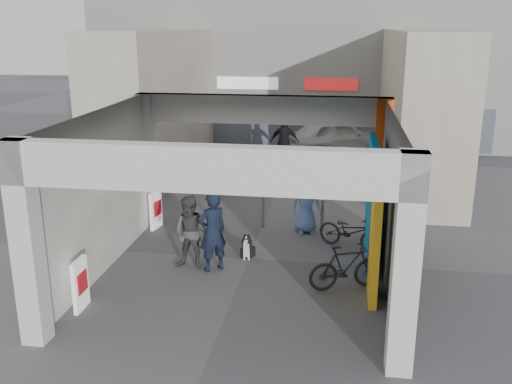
% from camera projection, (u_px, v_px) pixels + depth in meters
% --- Properties ---
extents(ground, '(90.00, 90.00, 0.00)m').
position_uv_depth(ground, '(249.00, 259.00, 13.11)').
color(ground, '#525257').
rests_on(ground, ground).
extents(arcade_canopy, '(6.40, 6.45, 6.40)m').
position_uv_depth(arcade_canopy, '(268.00, 172.00, 11.60)').
color(arcade_canopy, '#B7B7B3').
rests_on(arcade_canopy, ground).
extents(far_building, '(18.00, 4.08, 8.00)m').
position_uv_depth(far_building, '(299.00, 52.00, 25.25)').
color(far_building, silver).
rests_on(far_building, ground).
extents(plaza_bldg_left, '(2.00, 9.00, 5.00)m').
position_uv_depth(plaza_bldg_left, '(157.00, 103.00, 20.16)').
color(plaza_bldg_left, '#B1A793').
rests_on(plaza_bldg_left, ground).
extents(plaza_bldg_right, '(2.00, 9.00, 5.00)m').
position_uv_depth(plaza_bldg_right, '(419.00, 108.00, 18.88)').
color(plaza_bldg_right, '#B1A793').
rests_on(plaza_bldg_right, ground).
extents(bollard_left, '(0.09, 0.09, 0.88)m').
position_uv_depth(bollard_left, '(211.00, 204.00, 15.65)').
color(bollard_left, '#92959A').
rests_on(bollard_left, ground).
extents(bollard_center, '(0.09, 0.09, 0.89)m').
position_uv_depth(bollard_center, '(263.00, 211.00, 15.08)').
color(bollard_center, '#92959A').
rests_on(bollard_center, ground).
extents(bollard_right, '(0.09, 0.09, 0.82)m').
position_uv_depth(bollard_right, '(322.00, 214.00, 14.91)').
color(bollard_right, '#92959A').
rests_on(bollard_right, ground).
extents(advert_board_near, '(0.10, 0.55, 1.00)m').
position_uv_depth(advert_board_near, '(80.00, 284.00, 10.68)').
color(advert_board_near, white).
rests_on(advert_board_near, ground).
extents(advert_board_far, '(0.18, 0.56, 1.00)m').
position_uv_depth(advert_board_far, '(156.00, 210.00, 14.96)').
color(advert_board_far, white).
rests_on(advert_board_far, ground).
extents(cafe_set, '(1.40, 1.13, 0.84)m').
position_uv_depth(cafe_set, '(223.00, 181.00, 18.46)').
color(cafe_set, '#959599').
rests_on(cafe_set, ground).
extents(produce_stand, '(1.19, 0.65, 0.79)m').
position_uv_depth(produce_stand, '(225.00, 180.00, 18.56)').
color(produce_stand, black).
rests_on(produce_stand, ground).
extents(crate_stack, '(0.52, 0.44, 0.56)m').
position_uv_depth(crate_stack, '(292.00, 165.00, 20.70)').
color(crate_stack, '#18551A').
rests_on(crate_stack, ground).
extents(border_collie, '(0.23, 0.45, 0.62)m').
position_uv_depth(border_collie, '(247.00, 248.00, 13.09)').
color(border_collie, black).
rests_on(border_collie, ground).
extents(man_with_dog, '(0.77, 0.74, 1.78)m').
position_uv_depth(man_with_dog, '(212.00, 232.00, 12.28)').
color(man_with_dog, black).
rests_on(man_with_dog, ground).
extents(man_back_turned, '(0.86, 0.71, 1.64)m').
position_uv_depth(man_back_turned, '(191.00, 233.00, 12.39)').
color(man_back_turned, '#3C3C3E').
rests_on(man_back_turned, ground).
extents(man_elderly, '(0.87, 0.69, 1.55)m').
position_uv_depth(man_elderly, '(306.00, 203.00, 14.59)').
color(man_elderly, '#5B75B1').
rests_on(man_elderly, ground).
extents(man_crates, '(1.11, 0.52, 1.84)m').
position_uv_depth(man_crates, '(285.00, 142.00, 21.51)').
color(man_crates, black).
rests_on(man_crates, ground).
extents(bicycle_front, '(1.74, 1.31, 0.88)m').
position_uv_depth(bicycle_front, '(351.00, 232.00, 13.57)').
color(bicycle_front, black).
rests_on(bicycle_front, ground).
extents(bicycle_rear, '(1.63, 1.00, 0.95)m').
position_uv_depth(bicycle_rear, '(346.00, 267.00, 11.51)').
color(bicycle_rear, black).
rests_on(bicycle_rear, ground).
extents(white_van, '(4.69, 3.28, 1.48)m').
position_uv_depth(white_van, '(338.00, 137.00, 23.40)').
color(white_van, silver).
rests_on(white_van, ground).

